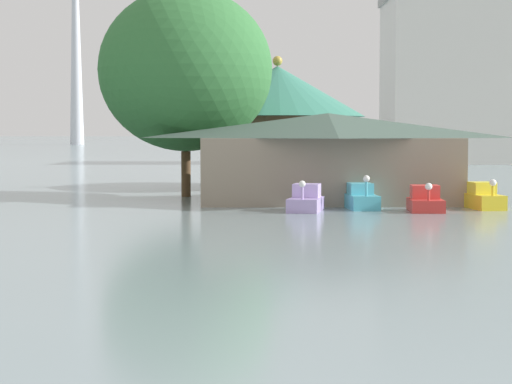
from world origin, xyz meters
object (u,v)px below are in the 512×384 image
object	(u,v)px
background_building_block	(505,78)
pedal_boat_red	(425,201)
pedal_boat_yellow	(484,198)
shoreline_tree_mid	(185,70)
pedal_boat_cyan	(361,198)
boathouse	(328,156)
pedal_boat_lavender	(306,200)
green_roof_pavilion	(277,118)

from	to	relation	value
background_building_block	pedal_boat_red	bearing A→B (deg)	-108.48
pedal_boat_yellow	shoreline_tree_mid	distance (m)	19.56
pedal_boat_cyan	shoreline_tree_mid	size ratio (longest dim) A/B	0.24
pedal_boat_red	shoreline_tree_mid	distance (m)	17.88
pedal_boat_cyan	background_building_block	world-z (taller)	background_building_block
pedal_boat_cyan	shoreline_tree_mid	world-z (taller)	shoreline_tree_mid
pedal_boat_red	boathouse	bearing A→B (deg)	-142.51
pedal_boat_cyan	pedal_boat_yellow	distance (m)	6.25
pedal_boat_yellow	boathouse	xyz separation A→B (m)	(-7.54, 4.81, 2.05)
pedal_boat_lavender	pedal_boat_cyan	distance (m)	3.16
shoreline_tree_mid	green_roof_pavilion	bearing A→B (deg)	58.46
background_building_block	pedal_boat_cyan	bearing A→B (deg)	-110.98
pedal_boat_red	shoreline_tree_mid	size ratio (longest dim) A/B	0.21
shoreline_tree_mid	background_building_block	world-z (taller)	background_building_block
pedal_boat_yellow	background_building_block	size ratio (longest dim) A/B	0.09
pedal_boat_cyan	pedal_boat_yellow	size ratio (longest dim) A/B	1.03
pedal_boat_lavender	background_building_block	xyz separation A→B (m)	(29.91, 71.70, 10.27)
background_building_block	pedal_boat_yellow	bearing A→B (deg)	-106.43
pedal_boat_lavender	green_roof_pavilion	size ratio (longest dim) A/B	0.25
pedal_boat_lavender	pedal_boat_cyan	world-z (taller)	pedal_boat_cyan
pedal_boat_red	background_building_block	size ratio (longest dim) A/B	0.09
pedal_boat_lavender	background_building_block	world-z (taller)	background_building_block
pedal_boat_red	background_building_block	distance (m)	76.53
pedal_boat_yellow	background_building_block	xyz separation A→B (m)	(20.77, 70.44, 10.26)
pedal_boat_lavender	green_roof_pavilion	world-z (taller)	green_roof_pavilion
pedal_boat_cyan	green_roof_pavilion	distance (m)	19.50
pedal_boat_red	boathouse	world-z (taller)	boathouse
pedal_boat_yellow	green_roof_pavilion	xyz separation A→B (m)	(-9.93, 18.64, 4.35)
pedal_boat_lavender	shoreline_tree_mid	size ratio (longest dim) A/B	0.25
pedal_boat_lavender	pedal_boat_red	bearing A→B (deg)	99.79
pedal_boat_lavender	pedal_boat_yellow	distance (m)	9.23
pedal_boat_lavender	background_building_block	bearing A→B (deg)	169.38
pedal_boat_red	pedal_boat_yellow	world-z (taller)	pedal_boat_yellow
shoreline_tree_mid	pedal_boat_cyan	bearing A→B (deg)	-43.70
pedal_boat_red	background_building_block	bearing A→B (deg)	164.88
pedal_boat_yellow	pedal_boat_cyan	bearing A→B (deg)	-97.30
green_roof_pavilion	background_building_block	world-z (taller)	background_building_block
pedal_boat_yellow	background_building_block	distance (m)	74.15
pedal_boat_red	pedal_boat_lavender	bearing A→B (deg)	-88.88
shoreline_tree_mid	pedal_boat_yellow	bearing A→B (deg)	-30.00
pedal_boat_lavender	pedal_boat_cyan	xyz separation A→B (m)	(2.90, 1.26, -0.00)
boathouse	background_building_block	size ratio (longest dim) A/B	0.49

